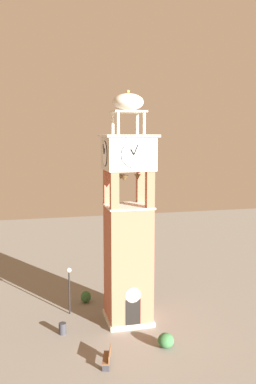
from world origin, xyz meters
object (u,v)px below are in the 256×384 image
object	(u,v)px
lamp_post	(69,282)
trash_bin	(63,329)
park_bench	(108,357)
clock_tower	(128,230)

from	to	relation	value
lamp_post	trash_bin	xyz separation A→B (m)	(-0.82, -3.20, -2.18)
park_bench	lamp_post	bearing A→B (deg)	101.04
park_bench	lamp_post	distance (m)	8.23
park_bench	lamp_post	world-z (taller)	lamp_post
clock_tower	lamp_post	bearing A→B (deg)	153.00
clock_tower	trash_bin	xyz separation A→B (m)	(-4.99, -1.08, -6.55)
clock_tower	park_bench	bearing A→B (deg)	-114.94
park_bench	trash_bin	xyz separation A→B (m)	(-2.34, 4.61, -0.08)
park_bench	trash_bin	world-z (taller)	park_bench
park_bench	clock_tower	bearing A→B (deg)	65.06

